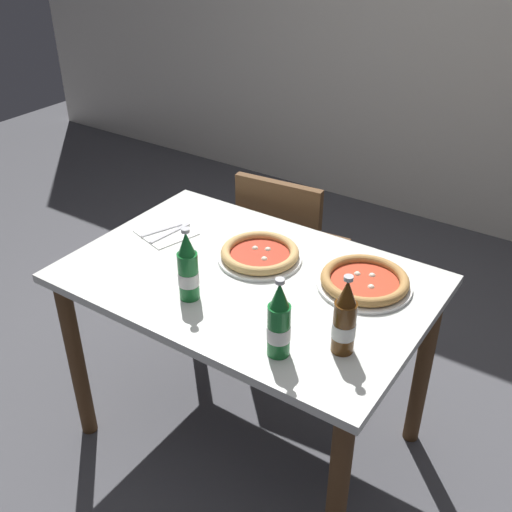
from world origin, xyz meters
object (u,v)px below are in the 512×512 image
Objects in this scene: pizza_margherita_near at (260,254)px; napkin_with_cutlery at (166,232)px; beer_bottle_center at (345,320)px; beer_bottle_right at (279,323)px; dining_table_main at (248,303)px; beer_bottle_left at (188,269)px; pizza_marinara_far at (365,281)px; chair_behind_table at (288,249)px.

pizza_margherita_near is 1.32× the size of napkin_with_cutlery.
beer_bottle_center is 1.00× the size of beer_bottle_right.
napkin_with_cutlery reaches higher than dining_table_main.
beer_bottle_left is 1.00× the size of beer_bottle_center.
dining_table_main is 0.44m from napkin_with_cutlery.
pizza_marinara_far is 1.25× the size of beer_bottle_right.
beer_bottle_center is at bearing -75.38° from pizza_marinara_far.
beer_bottle_right is at bearing -25.76° from napkin_with_cutlery.
dining_table_main is 0.66m from chair_behind_table.
napkin_with_cutlery is (-0.85, 0.23, -0.10)m from beer_bottle_center.
pizza_marinara_far reaches higher than dining_table_main.
napkin_with_cutlery is (-0.42, 0.07, 0.12)m from dining_table_main.
chair_behind_table is 2.75× the size of pizza_marinara_far.
chair_behind_table is 3.44× the size of beer_bottle_center.
dining_table_main is 0.31m from beer_bottle_left.
beer_bottle_center is 0.89m from napkin_with_cutlery.
chair_behind_table is 0.90m from beer_bottle_left.
pizza_marinara_far is 1.25× the size of beer_bottle_left.
beer_bottle_left is at bearing 93.15° from chair_behind_table.
pizza_margherita_near is at bearing 104.48° from chair_behind_table.
pizza_marinara_far is (0.56, -0.45, 0.29)m from chair_behind_table.
beer_bottle_right is at bearing -50.47° from pizza_margherita_near.
pizza_margherita_near is 0.38m from pizza_marinara_far.
beer_bottle_left is 0.44m from napkin_with_cutlery.
beer_bottle_center reaches higher than pizza_marinara_far.
beer_bottle_center reaches higher than dining_table_main.
dining_table_main is 0.41m from pizza_marinara_far.
beer_bottle_right is (-0.14, -0.11, 0.00)m from beer_bottle_center.
pizza_marinara_far is 0.77m from napkin_with_cutlery.
pizza_margherita_near is 0.33m from beer_bottle_left.
chair_behind_table is (-0.21, 0.61, -0.15)m from dining_table_main.
napkin_with_cutlery is (-0.21, -0.54, 0.27)m from chair_behind_table.
chair_behind_table is 1.08m from beer_bottle_right.
beer_bottle_left is at bearing -38.94° from napkin_with_cutlery.
napkin_with_cutlery is at bearing 170.90° from dining_table_main.
chair_behind_table is 2.91× the size of pizza_margherita_near.
dining_table_main is 4.86× the size of beer_bottle_center.
pizza_marinara_far is (0.37, 0.05, -0.00)m from pizza_margherita_near.
beer_bottle_right is at bearing -43.21° from dining_table_main.
pizza_marinara_far is (0.35, 0.16, 0.14)m from dining_table_main.
chair_behind_table is 1.07m from beer_bottle_center.
pizza_margherita_near is (0.18, -0.50, 0.29)m from chair_behind_table.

